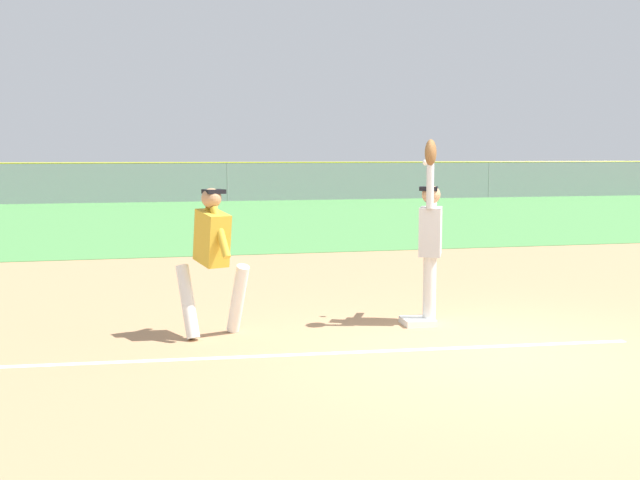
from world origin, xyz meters
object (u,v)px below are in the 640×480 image
at_px(parked_car_tan, 99,184).
at_px(parked_car_black, 208,183).
at_px(runner, 212,251).
at_px(parked_car_green, 404,182).
at_px(baseball, 426,162).
at_px(first_base, 418,321).
at_px(fielder, 430,234).
at_px(parked_car_blue, 302,183).

height_order(parked_car_tan, parked_car_black, same).
relative_size(runner, parked_car_tan, 0.37).
xyz_separation_m(runner, parked_car_green, (12.33, 28.47, -0.32)).
height_order(baseball, parked_car_black, baseball).
relative_size(first_base, parked_car_green, 0.09).
height_order(first_base, baseball, baseball).
bearing_deg(fielder, first_base, 47.02).
xyz_separation_m(runner, baseball, (2.73, 0.40, 1.00)).
relative_size(fielder, parked_car_tan, 0.50).
height_order(fielder, baseball, fielder).
xyz_separation_m(runner, parked_car_tan, (-2.86, 28.38, -0.32)).
bearing_deg(parked_car_black, fielder, -95.84).
bearing_deg(parked_car_green, parked_car_blue, -175.07).
bearing_deg(parked_car_black, parked_car_tan, 173.74).
relative_size(fielder, runner, 1.33).
distance_m(first_base, parked_car_black, 28.41).
bearing_deg(parked_car_tan, first_base, -85.90).
bearing_deg(parked_car_black, runner, -101.27).
bearing_deg(first_base, fielder, 21.98).
bearing_deg(first_base, runner, -179.26).
distance_m(baseball, parked_car_tan, 28.57).
height_order(fielder, runner, fielder).
bearing_deg(fielder, parked_car_black, -64.01).
distance_m(fielder, runner, 2.70).
bearing_deg(first_base, baseball, 60.05).
height_order(first_base, parked_car_black, parked_car_black).
relative_size(first_base, baseball, 5.14).
bearing_deg(parked_car_blue, fielder, -97.70).
relative_size(fielder, parked_car_green, 0.52).
xyz_separation_m(first_base, parked_car_tan, (-5.38, 28.35, 0.63)).
bearing_deg(fielder, baseball, -71.67).
height_order(fielder, parked_car_blue, fielder).
distance_m(runner, parked_car_black, 28.52).
xyz_separation_m(parked_car_tan, parked_car_black, (5.08, 0.05, 0.00)).
bearing_deg(fielder, parked_car_tan, -53.85).
distance_m(runner, baseball, 2.94).
xyz_separation_m(runner, parked_car_black, (2.23, 28.43, -0.32)).
relative_size(fielder, parked_car_blue, 0.52).
bearing_deg(runner, parked_car_green, 46.47).
relative_size(baseball, parked_car_green, 0.02).
bearing_deg(runner, fielder, -17.92).
relative_size(parked_car_tan, parked_car_green, 1.04).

